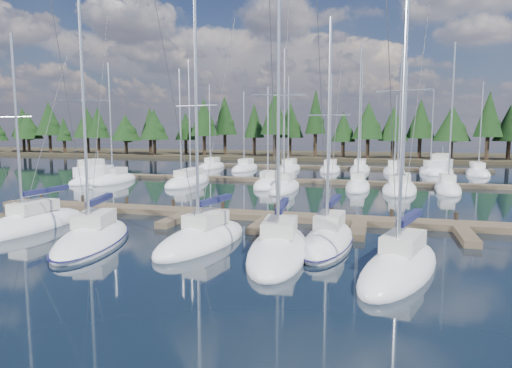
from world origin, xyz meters
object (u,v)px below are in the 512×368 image
(motor_yacht_right, at_px, (441,170))
(front_sailboat_0, at_px, (29,225))
(main_dock, at_px, (270,218))
(front_sailboat_3, at_px, (279,249))
(front_sailboat_5, at_px, (400,267))
(front_sailboat_2, at_px, (203,239))
(front_sailboat_1, at_px, (93,239))
(motor_yacht_left, at_px, (94,178))
(front_sailboat_4, at_px, (328,240))

(motor_yacht_right, bearing_deg, front_sailboat_0, -122.94)
(main_dock, xyz_separation_m, motor_yacht_right, (15.31, 38.61, 0.30))
(front_sailboat_3, relative_size, front_sailboat_5, 1.00)
(front_sailboat_0, relative_size, front_sailboat_2, 0.94)
(front_sailboat_1, height_order, motor_yacht_right, front_sailboat_1)
(front_sailboat_5, bearing_deg, front_sailboat_0, 172.00)
(front_sailboat_2, height_order, front_sailboat_5, front_sailboat_5)
(front_sailboat_0, bearing_deg, front_sailboat_1, -19.80)
(front_sailboat_0, bearing_deg, main_dock, 25.12)
(motor_yacht_right, bearing_deg, motor_yacht_left, -152.08)
(motor_yacht_left, bearing_deg, front_sailboat_3, -41.83)
(main_dock, distance_m, front_sailboat_1, 11.73)
(front_sailboat_4, bearing_deg, front_sailboat_5, -48.07)
(front_sailboat_2, xyz_separation_m, front_sailboat_4, (6.60, 1.54, -0.00))
(main_dock, bearing_deg, front_sailboat_3, -73.45)
(front_sailboat_3, bearing_deg, main_dock, 106.55)
(front_sailboat_4, bearing_deg, front_sailboat_3, -131.69)
(main_dock, xyz_separation_m, front_sailboat_0, (-13.93, -6.53, 0.08))
(front_sailboat_5, xyz_separation_m, motor_yacht_right, (7.18, 48.24, 0.21))
(front_sailboat_0, distance_m, front_sailboat_4, 18.54)
(front_sailboat_1, relative_size, front_sailboat_2, 1.04)
(front_sailboat_3, height_order, motor_yacht_left, front_sailboat_3)
(front_sailboat_4, height_order, front_sailboat_5, front_sailboat_5)
(front_sailboat_5, bearing_deg, main_dock, 130.18)
(front_sailboat_5, distance_m, motor_yacht_right, 48.77)
(main_dock, distance_m, front_sailboat_2, 7.50)
(front_sailboat_1, xyz_separation_m, motor_yacht_left, (-17.74, 25.66, 0.21))
(main_dock, xyz_separation_m, motor_yacht_left, (-25.58, 16.93, 0.28))
(front_sailboat_3, height_order, front_sailboat_4, front_sailboat_3)
(front_sailboat_3, height_order, front_sailboat_5, front_sailboat_3)
(front_sailboat_3, bearing_deg, front_sailboat_4, 48.31)
(front_sailboat_2, distance_m, front_sailboat_4, 6.78)
(front_sailboat_1, bearing_deg, front_sailboat_3, 3.38)
(front_sailboat_2, bearing_deg, main_dock, 74.40)
(motor_yacht_right, bearing_deg, front_sailboat_5, -98.46)
(front_sailboat_0, xyz_separation_m, front_sailboat_2, (11.92, -0.69, 0.01))
(front_sailboat_0, height_order, motor_yacht_right, front_sailboat_0)
(motor_yacht_left, bearing_deg, main_dock, -33.50)
(front_sailboat_3, bearing_deg, front_sailboat_5, -14.81)
(front_sailboat_0, relative_size, front_sailboat_4, 1.00)
(front_sailboat_2, xyz_separation_m, motor_yacht_left, (-23.56, 24.15, 0.20))
(front_sailboat_1, bearing_deg, motor_yacht_left, 124.66)
(front_sailboat_4, height_order, motor_yacht_right, front_sailboat_4)
(front_sailboat_4, relative_size, motor_yacht_right, 1.30)
(front_sailboat_3, distance_m, front_sailboat_5, 5.92)
(front_sailboat_4, distance_m, front_sailboat_5, 5.32)
(front_sailboat_4, xyz_separation_m, front_sailboat_5, (3.55, -3.95, 0.01))
(front_sailboat_0, xyz_separation_m, front_sailboat_3, (16.34, -1.59, 0.01))
(main_dock, relative_size, front_sailboat_4, 3.49)
(motor_yacht_left, distance_m, motor_yacht_right, 46.28)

